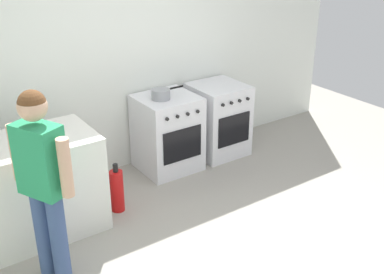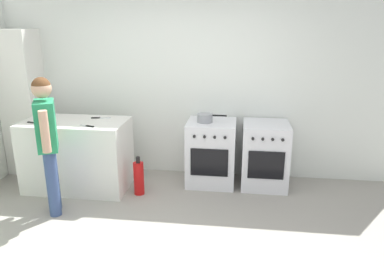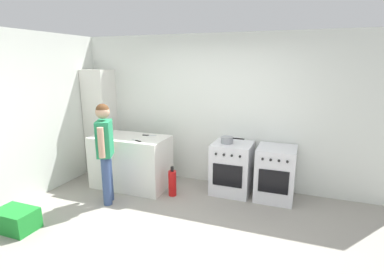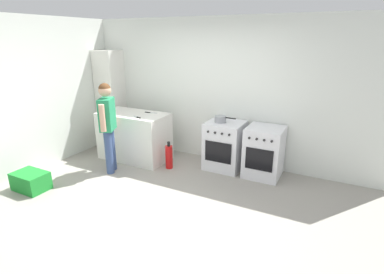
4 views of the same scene
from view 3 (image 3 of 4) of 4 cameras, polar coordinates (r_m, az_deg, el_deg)
name	(u,v)px [view 3 (image 3 of 4)]	position (r m, az deg, el deg)	size (l,w,h in m)	color
ground_plane	(174,237)	(3.97, -3.40, -18.46)	(8.00, 8.00, 0.00)	gray
back_wall	(219,111)	(5.25, 5.11, 4.90)	(6.00, 0.10, 2.60)	silver
side_wall_left	(32,117)	(5.34, -28.17, 3.43)	(0.10, 3.10, 2.60)	silver
counter_unit	(131,162)	(5.33, -11.54, -4.63)	(1.30, 0.70, 0.90)	silver
oven_left	(232,168)	(5.04, 7.59, -5.85)	(0.63, 0.62, 0.85)	silver
oven_right	(275,173)	(4.94, 15.61, -6.68)	(0.59, 0.62, 0.85)	silver
pot	(227,140)	(4.89, 6.73, -0.57)	(0.38, 0.20, 0.11)	gray
knife_utility	(149,135)	(5.21, -8.21, 0.31)	(0.25, 0.07, 0.01)	silver
knife_paring	(137,141)	(4.89, -10.46, -0.70)	(0.21, 0.10, 0.01)	silver
knife_chef	(104,137)	(5.29, -16.47, 0.07)	(0.31, 0.10, 0.01)	silver
person	(105,146)	(4.66, -16.23, -1.67)	(0.33, 0.52, 1.55)	#384C7A
fire_extinguisher	(172,183)	(4.95, -3.76, -8.72)	(0.13, 0.13, 0.50)	red
recycling_crate_lower	(16,220)	(4.65, -30.50, -13.42)	(0.52, 0.36, 0.28)	#1E842D
larder_cabinet	(101,122)	(6.10, -17.00, 2.77)	(0.48, 0.44, 2.00)	silver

